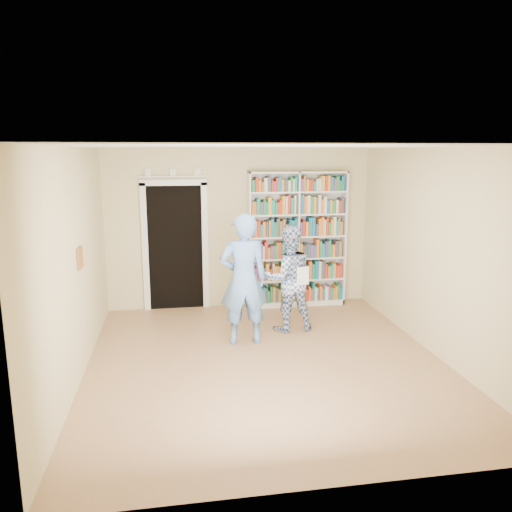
% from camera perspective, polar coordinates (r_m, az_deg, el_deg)
% --- Properties ---
extents(floor, '(5.00, 5.00, 0.00)m').
position_cam_1_polar(floor, '(6.54, 1.15, -11.98)').
color(floor, '#A5754F').
rests_on(floor, ground).
extents(ceiling, '(5.00, 5.00, 0.00)m').
position_cam_1_polar(ceiling, '(5.99, 1.26, 12.38)').
color(ceiling, white).
rests_on(ceiling, wall_back).
extents(wall_back, '(4.50, 0.00, 4.50)m').
position_cam_1_polar(wall_back, '(8.56, -1.87, 3.13)').
color(wall_back, beige).
rests_on(wall_back, floor).
extents(wall_left, '(0.00, 5.00, 5.00)m').
position_cam_1_polar(wall_left, '(6.14, -19.94, -1.05)').
color(wall_left, beige).
rests_on(wall_left, floor).
extents(wall_right, '(0.00, 5.00, 5.00)m').
position_cam_1_polar(wall_right, '(6.90, 19.91, 0.31)').
color(wall_right, beige).
rests_on(wall_right, floor).
extents(bookshelf, '(1.69, 0.32, 2.32)m').
position_cam_1_polar(bookshelf, '(8.61, 4.68, 1.95)').
color(bookshelf, white).
rests_on(bookshelf, floor).
extents(doorway, '(1.10, 0.08, 2.43)m').
position_cam_1_polar(doorway, '(8.49, -9.22, 1.75)').
color(doorway, black).
rests_on(doorway, floor).
extents(wall_art, '(0.03, 0.25, 0.25)m').
position_cam_1_polar(wall_art, '(6.31, -19.47, -0.20)').
color(wall_art, brown).
rests_on(wall_art, wall_left).
extents(man_blue, '(0.68, 0.46, 1.84)m').
position_cam_1_polar(man_blue, '(6.87, -1.44, -2.70)').
color(man_blue, '#6495DE').
rests_on(man_blue, floor).
extents(man_plaid, '(0.82, 0.67, 1.59)m').
position_cam_1_polar(man_plaid, '(7.44, 3.67, -2.59)').
color(man_plaid, '#2E508C').
rests_on(man_plaid, floor).
extents(paper_sheet, '(0.19, 0.04, 0.26)m').
position_cam_1_polar(paper_sheet, '(7.21, 5.37, -2.27)').
color(paper_sheet, white).
rests_on(paper_sheet, man_plaid).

